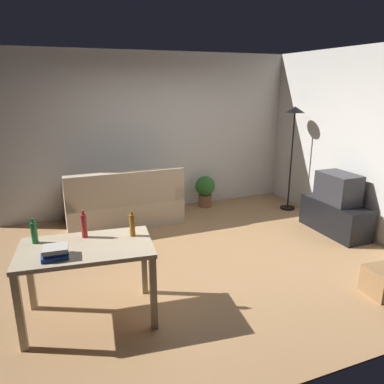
% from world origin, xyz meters
% --- Properties ---
extents(ground_plane, '(5.20, 4.40, 0.02)m').
position_xyz_m(ground_plane, '(0.00, 0.00, -0.01)').
color(ground_plane, tan).
extents(wall_rear, '(5.20, 0.10, 2.70)m').
position_xyz_m(wall_rear, '(0.00, 2.20, 1.35)').
color(wall_rear, silver).
rests_on(wall_rear, ground_plane).
extents(wall_right, '(0.10, 4.40, 2.70)m').
position_xyz_m(wall_right, '(2.60, 0.00, 1.35)').
color(wall_right, silver).
rests_on(wall_right, ground_plane).
extents(couch, '(1.80, 0.84, 0.92)m').
position_xyz_m(couch, '(-0.64, 1.59, 0.31)').
color(couch, beige).
rests_on(couch, ground_plane).
extents(tv_stand, '(0.44, 1.10, 0.48)m').
position_xyz_m(tv_stand, '(2.25, 0.06, 0.24)').
color(tv_stand, black).
rests_on(tv_stand, ground_plane).
extents(tv, '(0.41, 0.60, 0.44)m').
position_xyz_m(tv, '(2.25, 0.06, 0.70)').
color(tv, '#2D2D33').
rests_on(tv, tv_stand).
extents(torchiere_lamp, '(0.32, 0.32, 1.81)m').
position_xyz_m(torchiere_lamp, '(2.25, 1.23, 1.41)').
color(torchiere_lamp, black).
rests_on(torchiere_lamp, ground_plane).
extents(desk, '(1.27, 0.83, 0.76)m').
position_xyz_m(desk, '(-1.45, -0.78, 0.65)').
color(desk, '#C6B28E').
rests_on(desk, ground_plane).
extents(potted_plant, '(0.36, 0.36, 0.57)m').
position_xyz_m(potted_plant, '(0.91, 1.90, 0.33)').
color(potted_plant, brown).
rests_on(potted_plant, ground_plane).
extents(bottle_green, '(0.06, 0.06, 0.24)m').
position_xyz_m(bottle_green, '(-1.88, -0.54, 0.87)').
color(bottle_green, '#1E722D').
rests_on(bottle_green, desk).
extents(bottle_red, '(0.06, 0.06, 0.27)m').
position_xyz_m(bottle_red, '(-1.43, -0.57, 0.88)').
color(bottle_red, '#AD2323').
rests_on(bottle_red, desk).
extents(bottle_amber, '(0.05, 0.05, 0.26)m').
position_xyz_m(bottle_amber, '(-1.00, -0.71, 0.87)').
color(bottle_amber, '#9E6019').
rests_on(bottle_amber, desk).
extents(book_stack, '(0.23, 0.20, 0.10)m').
position_xyz_m(book_stack, '(-1.71, -0.93, 0.81)').
color(book_stack, navy).
rests_on(book_stack, desk).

